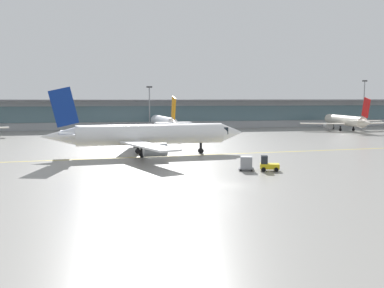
{
  "coord_description": "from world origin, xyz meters",
  "views": [
    {
      "loc": [
        -13.21,
        -44.95,
        9.83
      ],
      "look_at": [
        -0.98,
        16.76,
        3.0
      ],
      "focal_mm": 39.05,
      "sensor_mm": 36.0,
      "label": 1
    }
  ],
  "objects": [
    {
      "name": "gate_airplane_2",
      "position": [
        58.18,
        72.13,
        3.09
      ],
      "size": [
        28.79,
        31.1,
        10.3
      ],
      "rotation": [
        0.0,
        0.0,
        1.48
      ],
      "color": "silver",
      "rests_on": "ground_plane"
    },
    {
      "name": "taxiing_regional_jet",
      "position": [
        -6.51,
        27.42,
        3.55
      ],
      "size": [
        35.72,
        33.12,
        11.83
      ],
      "rotation": [
        0.0,
        0.0,
        0.07
      ],
      "color": "white",
      "rests_on": "ground_plane"
    },
    {
      "name": "baggage_tug",
      "position": [
        7.96,
        8.36,
        0.89
      ],
      "size": [
        2.91,
        2.26,
        2.1
      ],
      "rotation": [
        0.0,
        0.0,
        -0.32
      ],
      "color": "yellow",
      "rests_on": "ground_plane"
    },
    {
      "name": "cargo_dolly_lead",
      "position": [
        5.16,
        9.28,
        1.05
      ],
      "size": [
        2.49,
        2.17,
        1.94
      ],
      "rotation": [
        0.0,
        0.0,
        -0.32
      ],
      "color": "#595B60",
      "rests_on": "ground_plane"
    },
    {
      "name": "taxiway_centreline_stripe",
      "position": [
        -6.05,
        25.46,
        0.0
      ],
      "size": [
        109.73,
        8.38,
        0.01
      ],
      "primitive_type": "cube",
      "rotation": [
        0.0,
        0.0,
        0.07
      ],
      "color": "yellow",
      "rests_on": "ground_plane"
    },
    {
      "name": "ground_plane",
      "position": [
        0.0,
        0.0,
        0.0
      ],
      "size": [
        400.0,
        400.0,
        0.0
      ],
      "primitive_type": "plane",
      "color": "gray"
    },
    {
      "name": "apron_light_mast_2",
      "position": [
        74.05,
        86.73,
        8.83
      ],
      "size": [
        1.8,
        0.36,
        16.26
      ],
      "color": "gray",
      "rests_on": "ground_plane"
    },
    {
      "name": "gate_airplane_1",
      "position": [
        1.92,
        73.11,
        3.16
      ],
      "size": [
        29.52,
        31.85,
        10.54
      ],
      "rotation": [
        0.0,
        0.0,
        1.65
      ],
      "color": "silver",
      "rests_on": "ground_plane"
    },
    {
      "name": "terminal_concourse",
      "position": [
        0.0,
        94.6,
        4.92
      ],
      "size": [
        217.43,
        11.0,
        9.6
      ],
      "color": "#9EA3A8",
      "rests_on": "ground_plane"
    },
    {
      "name": "apron_light_mast_1",
      "position": [
        -0.93,
        84.84,
        7.54
      ],
      "size": [
        1.8,
        0.36,
        13.7
      ],
      "color": "gray",
      "rests_on": "ground_plane"
    }
  ]
}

